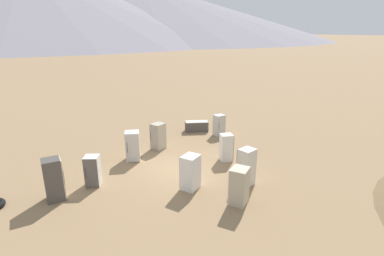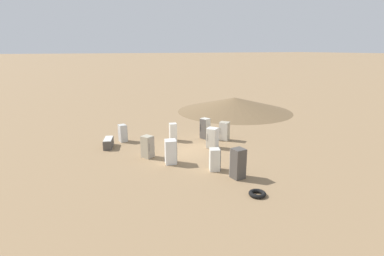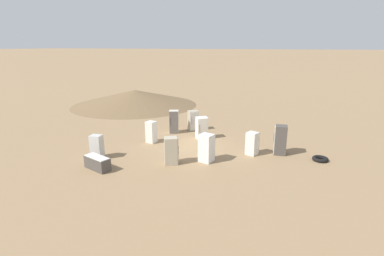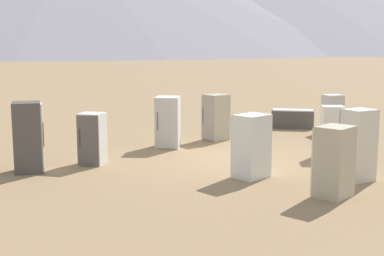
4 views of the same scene
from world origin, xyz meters
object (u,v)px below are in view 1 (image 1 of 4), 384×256
discarded_fridge_2 (54,180)px  discarded_fridge_9 (239,186)px  discarded_fridge_3 (226,147)px  discarded_fridge_7 (219,125)px  discarded_fridge_5 (246,167)px  discarded_fridge_1 (133,146)px  discarded_fridge_8 (197,126)px  discarded_fridge_6 (158,136)px  discarded_fridge_0 (190,172)px  discarded_fridge_4 (93,171)px

discarded_fridge_2 → discarded_fridge_9: bearing=58.5°
discarded_fridge_3 → discarded_fridge_7: (-1.58, -3.85, -0.03)m
discarded_fridge_3 → discarded_fridge_5: bearing=0.6°
discarded_fridge_7 → discarded_fridge_5: bearing=64.7°
discarded_fridge_1 → discarded_fridge_2: (3.88, 2.77, 0.10)m
discarded_fridge_1 → discarded_fridge_3: 5.12m
discarded_fridge_2 → discarded_fridge_5: size_ratio=1.04×
discarded_fridge_1 → discarded_fridge_8: size_ratio=0.95×
discarded_fridge_6 → discarded_fridge_8: (-3.46, -2.14, -0.42)m
discarded_fridge_2 → discarded_fridge_6: 6.83m
discarded_fridge_9 → discarded_fridge_1: bearing=76.6°
discarded_fridge_3 → discarded_fridge_8: bearing=-174.6°
discarded_fridge_2 → discarded_fridge_8: (-9.10, -5.99, -0.55)m
discarded_fridge_9 → discarded_fridge_7: bearing=27.2°
discarded_fridge_5 → discarded_fridge_0: bearing=144.6°
discarded_fridge_8 → discarded_fridge_9: discarded_fridge_9 is taller
discarded_fridge_3 → discarded_fridge_8: discarded_fridge_3 is taller
discarded_fridge_9 → discarded_fridge_6: bearing=60.0°
discarded_fridge_0 → discarded_fridge_1: discarded_fridge_1 is taller
discarded_fridge_0 → discarded_fridge_1: (1.71, -4.11, 0.02)m
discarded_fridge_2 → discarded_fridge_3: bearing=88.5°
discarded_fridge_2 → discarded_fridge_9: (-6.95, 3.24, -0.13)m
discarded_fridge_4 → discarded_fridge_7: 9.44m
discarded_fridge_0 → discarded_fridge_8: bearing=28.6°
discarded_fridge_7 → discarded_fridge_9: size_ratio=0.92×
discarded_fridge_0 → discarded_fridge_1: size_ratio=0.97×
discarded_fridge_0 → discarded_fridge_4: discarded_fridge_0 is taller
discarded_fridge_3 → discarded_fridge_1: bearing=-102.1°
discarded_fridge_2 → discarded_fridge_6: discarded_fridge_2 is taller
discarded_fridge_0 → discarded_fridge_5: size_ratio=0.90×
discarded_fridge_6 → discarded_fridge_7: size_ratio=1.10×
discarded_fridge_2 → discarded_fridge_8: 10.91m
discarded_fridge_1 → discarded_fridge_9: discarded_fridge_1 is taller
discarded_fridge_4 → discarded_fridge_0: bearing=173.6°
discarded_fridge_0 → discarded_fridge_3: (-3.00, -2.10, -0.04)m
discarded_fridge_6 → discarded_fridge_9: size_ratio=1.01×
discarded_fridge_4 → discarded_fridge_7: bearing=-135.1°
discarded_fridge_7 → discarded_fridge_8: size_ratio=0.83×
discarded_fridge_1 → discarded_fridge_6: 2.07m
discarded_fridge_4 → discarded_fridge_1: bearing=-117.2°
discarded_fridge_4 → discarded_fridge_8: bearing=-124.4°
discarded_fridge_1 → discarded_fridge_6: (-1.76, -1.08, -0.03)m
discarded_fridge_3 → discarded_fridge_5: (0.50, 2.75, 0.13)m
discarded_fridge_5 → discarded_fridge_6: bearing=91.9°
discarded_fridge_6 → discarded_fridge_8: bearing=-87.8°
discarded_fridge_1 → discarded_fridge_2: 4.77m
discarded_fridge_1 → discarded_fridge_6: size_ratio=1.04×
discarded_fridge_5 → discarded_fridge_8: discarded_fridge_5 is taller
discarded_fridge_4 → discarded_fridge_7: discarded_fridge_7 is taller
discarded_fridge_0 → discarded_fridge_2: bearing=130.7°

